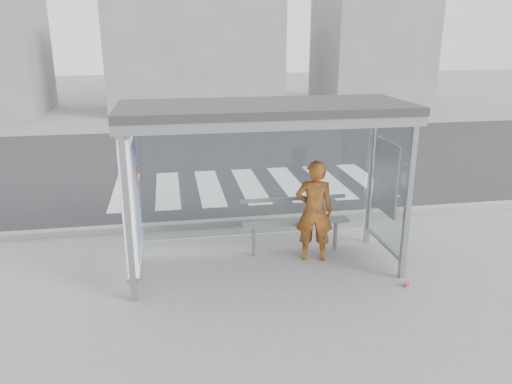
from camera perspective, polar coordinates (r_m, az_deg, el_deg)
ground at (r=8.09m, az=1.01°, el=-8.62°), size 80.00×80.00×0.00m
road at (r=14.63m, az=-4.25°, el=3.49°), size 30.00×10.00×0.01m
curb at (r=9.83m, az=-1.17°, el=-3.33°), size 30.00×0.18×0.12m
crosswalk at (r=12.30m, az=-0.71°, el=0.77°), size 6.55×3.00×0.00m
bus_shelter at (r=7.43m, az=-1.83°, el=5.21°), size 4.25×1.65×2.62m
building_center at (r=25.18m, az=-7.09°, el=15.12°), size 8.00×5.00×5.00m
building_right at (r=27.18m, az=13.04°, el=17.11°), size 5.00×5.00×7.00m
person at (r=8.12m, az=6.67°, el=-2.18°), size 0.69×0.54×1.69m
bench at (r=8.44m, az=4.51°, el=-3.39°), size 1.83×0.32×0.94m
soda_can at (r=7.86m, az=16.76°, el=-10.04°), size 0.13×0.13×0.06m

